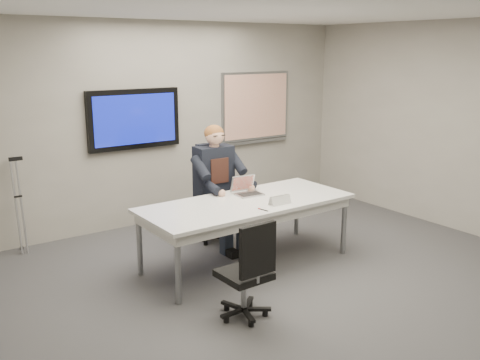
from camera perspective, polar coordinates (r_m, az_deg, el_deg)
floor at (r=5.62m, az=7.10°, el=-11.77°), size 6.00×6.00×0.02m
ceiling at (r=5.09m, az=8.07°, el=18.01°), size 6.00×6.00×0.02m
wall_back at (r=7.62m, az=-7.89°, el=6.02°), size 6.00×0.02×2.80m
conference_table at (r=6.04m, az=0.75°, el=-3.05°), size 2.45×1.04×0.75m
tv_display at (r=7.35m, az=-11.21°, el=6.39°), size 1.30×0.09×0.80m
whiteboard at (r=8.40m, az=1.69°, el=7.75°), size 1.25×0.08×1.10m
office_chair_far at (r=6.93m, az=-2.99°, el=-4.08°), size 0.51×0.51×0.93m
office_chair_near at (r=4.97m, az=0.71°, el=-11.46°), size 0.47×0.47×0.95m
seated_person at (r=6.62m, az=-1.89°, el=-2.02°), size 0.48×0.82×1.51m
crutch at (r=6.94m, az=-22.55°, el=-2.32°), size 0.22×0.43×1.25m
laptop at (r=6.29m, az=0.70°, el=-1.04°), size 0.32×0.31×0.22m
name_tent at (r=5.90m, az=4.26°, el=-2.12°), size 0.26×0.08×0.10m
pen at (r=5.69m, az=2.46°, el=-3.17°), size 0.04×0.14×0.01m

